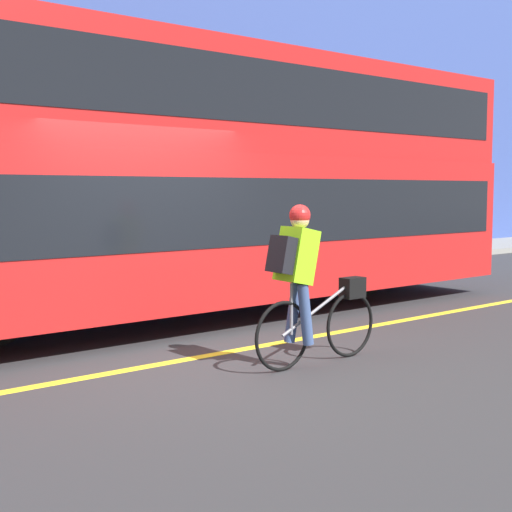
# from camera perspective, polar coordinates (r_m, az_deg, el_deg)

# --- Properties ---
(ground_plane) EXTENTS (80.00, 80.00, 0.00)m
(ground_plane) POSITION_cam_1_polar(r_m,az_deg,el_deg) (7.72, -6.04, -8.07)
(ground_plane) COLOR #2D2D30
(road_center_line) EXTENTS (50.00, 0.14, 0.01)m
(road_center_line) POSITION_cam_1_polar(r_m,az_deg,el_deg) (7.62, -5.52, -8.21)
(road_center_line) COLOR yellow
(road_center_line) RESTS_ON ground_plane
(bus) EXTENTS (10.12, 2.55, 3.65)m
(bus) POSITION_cam_1_polar(r_m,az_deg,el_deg) (10.06, -3.64, 6.76)
(bus) COLOR black
(bus) RESTS_ON ground_plane
(cyclist_on_bike) EXTENTS (1.67, 0.32, 1.64)m
(cyclist_on_bike) POSITION_cam_1_polar(r_m,az_deg,el_deg) (7.17, 4.00, -1.93)
(cyclist_on_bike) COLOR black
(cyclist_on_bike) RESTS_ON ground_plane
(trash_bin) EXTENTS (0.46, 0.46, 0.83)m
(trash_bin) POSITION_cam_1_polar(r_m,az_deg,el_deg) (13.39, -14.85, -0.10)
(trash_bin) COLOR #194C23
(trash_bin) RESTS_ON sidewalk_curb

